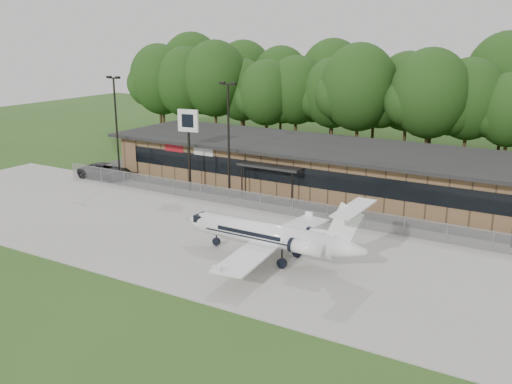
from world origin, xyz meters
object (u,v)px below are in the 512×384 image
Objects in this scene: terminal at (317,166)px; suv at (105,171)px; pole_sign at (188,129)px; business_jet at (273,236)px.

terminal is 21.27m from suv.
pole_sign is at bearing -143.07° from terminal.
pole_sign is (10.33, 0.39, 5.04)m from suv.
terminal is at bearing 106.37° from business_jet.
terminal is 5.39× the size of pole_sign.
business_jet is 18.38m from pole_sign.
suv is (-24.89, 10.02, -0.84)m from business_jet.
business_jet is (5.05, -17.56, -0.55)m from terminal.
business_jet is at bearing -43.81° from pole_sign.
suv is 11.51m from pole_sign.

